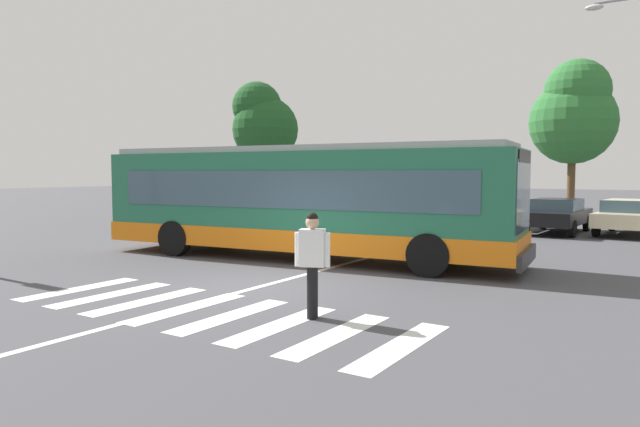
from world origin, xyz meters
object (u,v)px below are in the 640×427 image
at_px(parked_car_white, 488,210).
at_px(background_tree_left, 263,123).
at_px(parked_car_black, 557,214).
at_px(parked_car_red, 431,208).
at_px(background_tree_right, 574,113).
at_px(city_transit_bus, 302,201).
at_px(parked_car_teal, 374,206).
at_px(parked_car_champagne, 629,215).
at_px(pedestrian_crossing_street, 312,259).

bearing_deg(parked_car_white, background_tree_left, -174.59).
xyz_separation_m(parked_car_black, background_tree_left, (-14.26, -0.42, 4.14)).
height_order(parked_car_red, parked_car_white, same).
xyz_separation_m(background_tree_left, background_tree_right, (13.90, 5.97, 0.25)).
bearing_deg(city_transit_bus, parked_car_teal, 107.72).
xyz_separation_m(parked_car_champagne, background_tree_left, (-16.70, -1.07, 4.14)).
bearing_deg(background_tree_right, parked_car_white, -117.32).
bearing_deg(parked_car_red, parked_car_white, -0.18).
relative_size(city_transit_bus, parked_car_white, 2.62).
distance_m(background_tree_left, background_tree_right, 15.13).
bearing_deg(parked_car_white, parked_car_red, 179.82).
height_order(pedestrian_crossing_street, parked_car_black, pedestrian_crossing_street).
distance_m(parked_car_teal, background_tree_left, 7.33).
relative_size(parked_car_black, background_tree_right, 0.60).
distance_m(parked_car_teal, parked_car_champagne, 10.72).
height_order(city_transit_bus, pedestrian_crossing_street, city_transit_bus).
bearing_deg(parked_car_red, parked_car_teal, -176.92).
relative_size(city_transit_bus, background_tree_left, 1.70).
xyz_separation_m(parked_car_teal, parked_car_black, (8.28, -0.51, 0.00)).
relative_size(parked_car_teal, parked_car_white, 0.99).
height_order(pedestrian_crossing_street, parked_car_champagne, pedestrian_crossing_street).
relative_size(pedestrian_crossing_street, background_tree_right, 0.22).
distance_m(city_transit_bus, parked_car_teal, 11.99).
height_order(pedestrian_crossing_street, parked_car_white, pedestrian_crossing_street).
height_order(pedestrian_crossing_street, parked_car_red, pedestrian_crossing_street).
height_order(parked_car_white, background_tree_left, background_tree_left).
height_order(parked_car_black, background_tree_right, background_tree_right).
xyz_separation_m(parked_car_red, background_tree_right, (5.12, 4.88, 4.39)).
bearing_deg(background_tree_right, city_transit_bus, -104.63).
distance_m(pedestrian_crossing_street, parked_car_teal, 18.24).
distance_m(city_transit_bus, pedestrian_crossing_street, 6.51).
bearing_deg(background_tree_left, city_transit_bus, -47.42).
relative_size(parked_car_red, background_tree_right, 0.60).
xyz_separation_m(pedestrian_crossing_street, background_tree_right, (0.48, 21.68, 4.19)).
xyz_separation_m(pedestrian_crossing_street, parked_car_white, (-2.05, 16.79, -0.20)).
distance_m(city_transit_bus, background_tree_left, 14.59).
height_order(parked_car_teal, parked_car_champagne, same).
xyz_separation_m(pedestrian_crossing_street, background_tree_left, (-13.42, 15.71, 3.94)).
relative_size(parked_car_white, background_tree_right, 0.60).
height_order(city_transit_bus, parked_car_black, city_transit_bus).
bearing_deg(parked_car_white, city_transit_bus, -98.68).
distance_m(city_transit_bus, background_tree_right, 17.35).
bearing_deg(parked_car_black, parked_car_red, 173.11).
height_order(parked_car_teal, parked_car_black, same).
height_order(parked_car_champagne, background_tree_left, background_tree_left).
bearing_deg(parked_car_champagne, parked_car_teal, -179.30).
height_order(city_transit_bus, background_tree_left, background_tree_left).
bearing_deg(parked_car_champagne, parked_car_white, 179.87).
bearing_deg(parked_car_teal, parked_car_black, -3.52).
bearing_deg(parked_car_red, background_tree_right, 43.65).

